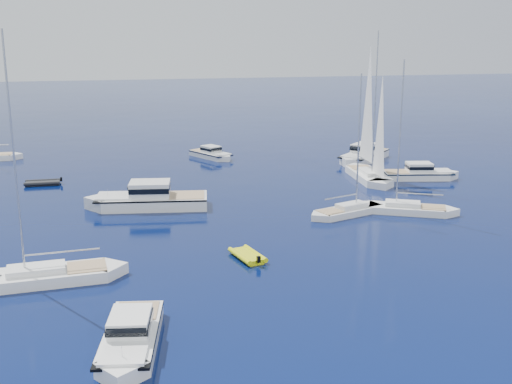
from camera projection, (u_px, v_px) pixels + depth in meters
ground at (399, 363)px, 31.20m from camera, size 400.00×400.00×0.00m
motor_cruiser_near at (131, 348)px, 32.70m from camera, size 4.26×9.32×2.36m
motor_cruiser_centre at (148, 208)px, 58.89m from camera, size 12.64×5.52×3.21m
motor_cruiser_far_r at (420, 179)px, 70.52m from camera, size 9.37×4.51×2.36m
motor_cruiser_distant at (363, 161)px, 80.44m from camera, size 9.96×9.71×2.80m
motor_cruiser_horizon at (212, 158)px, 82.31m from camera, size 5.73×7.88×2.02m
sailboat_mid_r at (407, 213)px, 57.27m from camera, size 9.77×6.52×14.19m
sailboat_mid_l at (45, 282)px, 41.38m from camera, size 11.59×3.77×16.77m
sailboat_centre at (348, 214)px, 56.77m from camera, size 9.08×5.10×12.96m
sailboat_sails_r at (368, 179)px, 70.37m from camera, size 3.78×11.57×16.73m
tender_yellow at (248, 259)px, 45.65m from camera, size 2.72×3.88×0.95m
tender_grey_far at (43, 185)px, 67.79m from camera, size 3.92×2.16×0.95m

